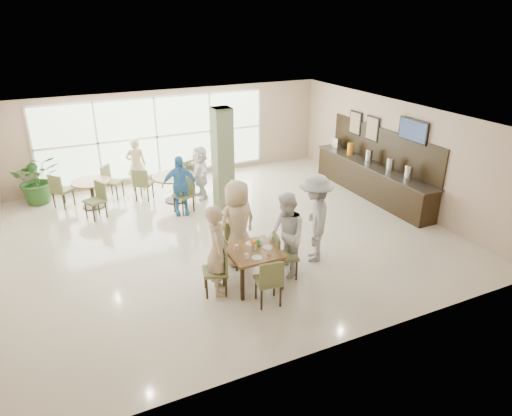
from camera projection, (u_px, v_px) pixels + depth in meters
name	position (u px, v px, depth m)	size (l,w,h in m)	color
ground	(227.00, 233.00, 11.07)	(10.00, 10.00, 0.00)	beige
room_shell	(226.00, 166.00, 10.39)	(10.00, 10.00, 10.00)	white
window_bank	(157.00, 137.00, 14.02)	(7.00, 0.04, 7.00)	silver
column	(223.00, 162.00, 11.67)	(0.45, 0.45, 2.80)	#5E6A49
main_table	(253.00, 254.00, 8.77)	(0.99, 0.99, 0.75)	brown
round_table_left	(91.00, 188.00, 12.36)	(1.03, 1.03, 0.75)	brown
round_table_right	(174.00, 181.00, 12.75)	(1.20, 1.20, 0.75)	brown
chairs_main_table	(252.00, 262.00, 8.85)	(2.02, 2.00, 0.95)	brown
chairs_table_left	(90.00, 191.00, 12.38)	(1.99, 1.87, 0.95)	brown
chairs_table_right	(173.00, 185.00, 12.76)	(2.04, 1.93, 0.95)	brown
tabletop_clutter	(255.00, 248.00, 8.70)	(0.71, 0.77, 0.21)	white
buffet_counter	(372.00, 178.00, 13.12)	(0.64, 4.70, 1.95)	black
wall_tv	(413.00, 131.00, 11.66)	(0.06, 1.00, 0.58)	black
framed_art_a	(372.00, 129.00, 13.11)	(0.05, 0.55, 0.70)	black
framed_art_b	(355.00, 123.00, 13.77)	(0.05, 0.55, 0.70)	black
potted_plant	(37.00, 179.00, 12.59)	(1.25, 1.25, 1.38)	#2D5A24
teen_left	(218.00, 250.00, 8.45)	(0.65, 0.43, 1.78)	tan
teen_far	(237.00, 223.00, 9.42)	(0.91, 0.50, 1.86)	tan
teen_right	(286.00, 235.00, 9.06)	(0.85, 0.66, 1.74)	white
teen_standing	(315.00, 218.00, 9.58)	(1.24, 0.71, 1.92)	#A9A9AC
adult_a	(180.00, 186.00, 11.82)	(0.94, 0.53, 1.60)	#438ECA
adult_b	(200.00, 172.00, 12.94)	(1.40, 0.61, 1.51)	white
adult_standing	(136.00, 165.00, 13.43)	(0.58, 0.38, 1.60)	tan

